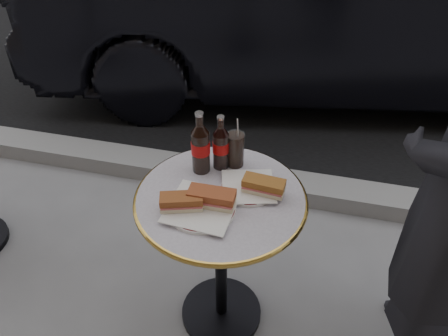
% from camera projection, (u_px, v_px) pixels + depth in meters
% --- Properties ---
extents(ground, '(80.00, 80.00, 0.00)m').
position_uv_depth(ground, '(221.00, 313.00, 2.01)').
color(ground, gray).
rests_on(ground, ground).
extents(curb, '(40.00, 0.20, 0.12)m').
position_uv_depth(curb, '(257.00, 182.00, 2.66)').
color(curb, gray).
rests_on(curb, ground).
extents(bistro_table, '(0.62, 0.62, 0.73)m').
position_uv_depth(bistro_table, '(221.00, 262.00, 1.78)').
color(bistro_table, '#BAB2C4').
rests_on(bistro_table, ground).
extents(plate_left, '(0.29, 0.29, 0.01)m').
position_uv_depth(plate_left, '(202.00, 208.00, 1.49)').
color(plate_left, white).
rests_on(plate_left, bistro_table).
extents(plate_right, '(0.22, 0.22, 0.01)m').
position_uv_depth(plate_right, '(248.00, 188.00, 1.58)').
color(plate_right, white).
rests_on(plate_right, bistro_table).
extents(sandwich_left_a, '(0.16, 0.11, 0.05)m').
position_uv_depth(sandwich_left_a, '(182.00, 202.00, 1.47)').
color(sandwich_left_a, brown).
rests_on(sandwich_left_a, plate_left).
extents(sandwich_left_b, '(0.16, 0.08, 0.06)m').
position_uv_depth(sandwich_left_b, '(212.00, 198.00, 1.48)').
color(sandwich_left_b, '#994726').
rests_on(sandwich_left_b, plate_left).
extents(sandwich_right, '(0.15, 0.08, 0.05)m').
position_uv_depth(sandwich_right, '(264.00, 186.00, 1.54)').
color(sandwich_right, '#9B5E27').
rests_on(sandwich_right, plate_right).
extents(cola_bottle_left, '(0.08, 0.08, 0.25)m').
position_uv_depth(cola_bottle_left, '(200.00, 142.00, 1.59)').
color(cola_bottle_left, black).
rests_on(cola_bottle_left, bistro_table).
extents(cola_bottle_right, '(0.08, 0.08, 0.23)m').
position_uv_depth(cola_bottle_right, '(221.00, 142.00, 1.62)').
color(cola_bottle_right, black).
rests_on(cola_bottle_right, bistro_table).
extents(cola_glass, '(0.08, 0.08, 0.14)m').
position_uv_depth(cola_glass, '(235.00, 149.00, 1.65)').
color(cola_glass, black).
rests_on(cola_glass, bistro_table).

